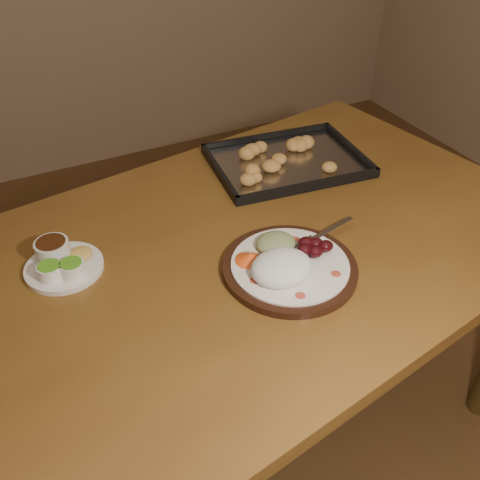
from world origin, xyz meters
TOP-DOWN VIEW (x-y plane):
  - ground at (0.00, 0.00)m, footprint 4.00×4.00m
  - dining_table at (0.05, 0.11)m, footprint 1.63×1.14m
  - dinner_plate at (0.09, -0.02)m, footprint 0.36×0.29m
  - condiment_saucer at (-0.33, 0.20)m, footprint 0.17×0.17m
  - baking_tray at (0.33, 0.37)m, footprint 0.44×0.35m

SIDE VIEW (x-z plane):
  - ground at x=0.00m, z-range 0.00..0.00m
  - dining_table at x=0.05m, z-range 0.28..1.03m
  - baking_tray at x=0.33m, z-range 0.74..0.79m
  - condiment_saucer at x=-0.33m, z-range 0.74..0.80m
  - dinner_plate at x=0.09m, z-range 0.74..0.80m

